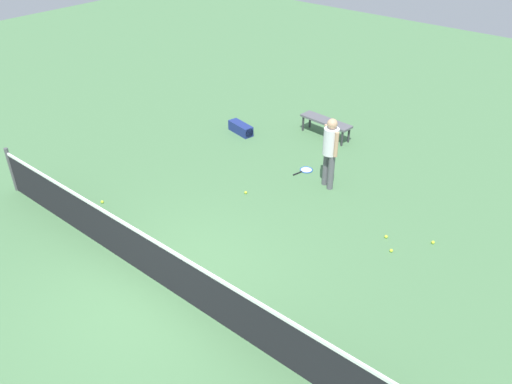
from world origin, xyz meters
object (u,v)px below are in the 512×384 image
(tennis_ball_stray_left, at_px, (386,237))
(courtside_bench, at_px, (326,122))
(tennis_racket_near_player, at_px, (305,170))
(tennis_ball_midcourt, at_px, (433,242))
(tennis_ball_near_player, at_px, (102,202))
(tennis_ball_baseline, at_px, (391,251))
(equipment_bag, at_px, (241,129))
(player_near_side, at_px, (330,147))
(tennis_ball_by_net, at_px, (246,192))

(tennis_ball_stray_left, xyz_separation_m, courtside_bench, (3.50, -3.09, 0.38))
(tennis_racket_near_player, distance_m, tennis_ball_midcourt, 3.68)
(tennis_racket_near_player, height_order, tennis_ball_near_player, tennis_ball_near_player)
(tennis_ball_stray_left, bearing_deg, tennis_ball_baseline, 130.46)
(tennis_ball_near_player, xyz_separation_m, tennis_ball_stray_left, (-5.41, -2.88, 0.00))
(tennis_ball_near_player, xyz_separation_m, equipment_bag, (-0.04, -4.62, 0.11))
(player_near_side, xyz_separation_m, tennis_ball_baseline, (-2.29, 1.25, -0.98))
(tennis_ball_by_net, relative_size, tennis_ball_midcourt, 1.00)
(player_near_side, distance_m, tennis_ball_by_net, 2.15)
(tennis_racket_near_player, xyz_separation_m, tennis_ball_stray_left, (-2.80, 1.18, 0.02))
(tennis_ball_baseline, xyz_separation_m, equipment_bag, (5.66, -2.08, 0.11))
(player_near_side, xyz_separation_m, courtside_bench, (1.50, -2.18, -0.59))
(tennis_racket_near_player, xyz_separation_m, tennis_ball_by_net, (0.43, 1.73, 0.02))
(tennis_ball_midcourt, bearing_deg, courtside_bench, -31.79)
(tennis_ball_baseline, height_order, equipment_bag, equipment_bag)
(equipment_bag, bearing_deg, tennis_ball_by_net, 132.98)
(player_near_side, height_order, courtside_bench, player_near_side)
(tennis_ball_near_player, relative_size, tennis_ball_stray_left, 1.00)
(tennis_ball_by_net, relative_size, courtside_bench, 0.04)
(player_near_side, bearing_deg, tennis_racket_near_player, -18.67)
(tennis_ball_by_net, bearing_deg, tennis_ball_midcourt, -166.41)
(tennis_ball_baseline, distance_m, equipment_bag, 6.04)
(tennis_racket_near_player, bearing_deg, equipment_bag, -12.36)
(tennis_racket_near_player, bearing_deg, tennis_ball_stray_left, 157.17)
(tennis_racket_near_player, distance_m, tennis_ball_stray_left, 3.04)
(tennis_ball_stray_left, height_order, courtside_bench, courtside_bench)
(courtside_bench, bearing_deg, equipment_bag, 35.52)
(player_near_side, bearing_deg, tennis_ball_baseline, 151.41)
(tennis_ball_by_net, distance_m, tennis_ball_midcourt, 4.15)
(tennis_racket_near_player, height_order, tennis_ball_baseline, tennis_ball_baseline)
(tennis_ball_baseline, bearing_deg, player_near_side, -28.59)
(tennis_ball_stray_left, relative_size, courtside_bench, 0.04)
(tennis_racket_near_player, relative_size, tennis_ball_midcourt, 9.18)
(tennis_ball_midcourt, relative_size, tennis_ball_stray_left, 1.00)
(tennis_ball_by_net, relative_size, tennis_ball_baseline, 1.00)
(tennis_ball_near_player, bearing_deg, courtside_bench, -107.82)
(player_near_side, bearing_deg, tennis_ball_midcourt, 170.17)
(tennis_ball_midcourt, bearing_deg, equipment_bag, -12.07)
(tennis_ball_near_player, xyz_separation_m, courtside_bench, (-1.92, -5.96, 0.38))
(tennis_ball_baseline, bearing_deg, tennis_ball_near_player, 24.00)
(tennis_ball_baseline, height_order, courtside_bench, courtside_bench)
(tennis_racket_near_player, distance_m, equipment_bag, 2.64)
(tennis_ball_by_net, bearing_deg, tennis_ball_baseline, -176.53)
(tennis_ball_stray_left, relative_size, equipment_bag, 0.08)
(player_near_side, distance_m, equipment_bag, 3.59)
(courtside_bench, bearing_deg, tennis_ball_stray_left, 138.57)
(tennis_racket_near_player, distance_m, tennis_ball_near_player, 4.82)
(tennis_ball_stray_left, distance_m, equipment_bag, 5.65)
(tennis_ball_near_player, distance_m, equipment_bag, 4.62)
(tennis_ball_midcourt, bearing_deg, tennis_racket_near_player, -11.86)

